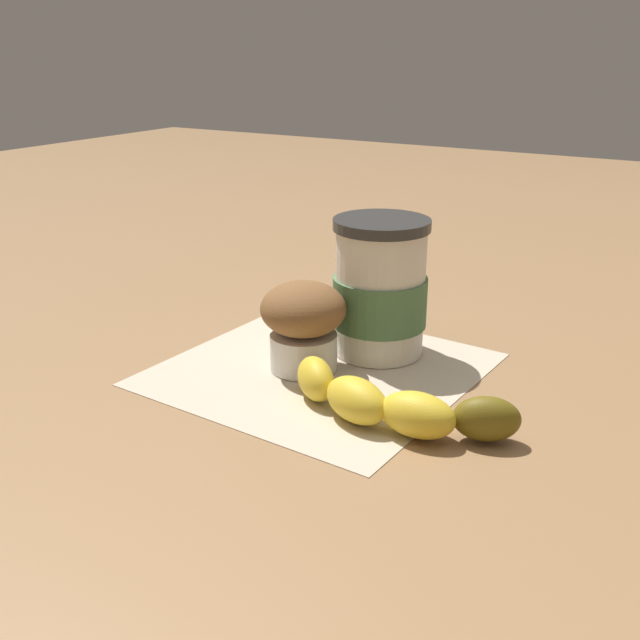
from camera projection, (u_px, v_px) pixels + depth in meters
name	position (u px, v px, depth m)	size (l,w,h in m)	color
ground_plane	(320.00, 370.00, 0.69)	(3.00, 3.00, 0.00)	#936D47
paper_napkin	(320.00, 369.00, 0.69)	(0.26, 0.26, 0.00)	beige
coffee_cup	(380.00, 291.00, 0.71)	(0.09, 0.09, 0.13)	silver
muffin	(303.00, 322.00, 0.68)	(0.08, 0.08, 0.08)	white
banana	(390.00, 403.00, 0.59)	(0.07, 0.21, 0.04)	gold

